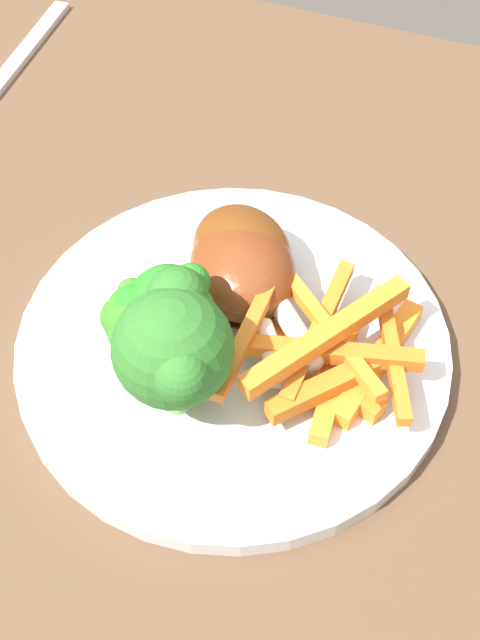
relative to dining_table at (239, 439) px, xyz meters
The scene contains 9 objects.
dining_table is the anchor object (origin of this frame).
dinner_plate 0.12m from the dining_table, 113.87° to the left, with size 0.25×0.25×0.01m, color silver.
broccoli_floret_front 0.18m from the dining_table, 47.41° to the left, with size 0.05×0.05×0.06m.
broccoli_floret_middle 0.17m from the dining_table, 43.94° to the left, with size 0.04×0.04×0.06m.
broccoli_floret_back 0.19m from the dining_table, 76.53° to the left, with size 0.06×0.07×0.08m.
carrot_fries_pile 0.16m from the dining_table, 168.65° to the left, with size 0.10×0.12×0.04m.
chicken_drumstick_near 0.15m from the dining_table, 77.49° to the right, with size 0.10×0.11×0.04m.
chicken_drumstick_far 0.15m from the dining_table, 76.40° to the right, with size 0.11×0.11×0.04m.
fork 0.33m from the dining_table, 34.48° to the right, with size 0.19×0.01×0.01m, color silver.
Camera 1 is at (-0.10, 0.28, 1.15)m, focal length 47.99 mm.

